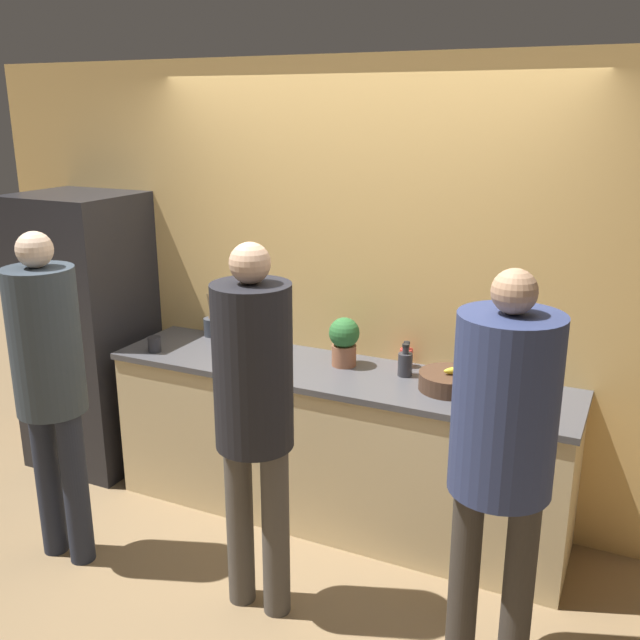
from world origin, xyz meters
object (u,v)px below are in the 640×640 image
object	(u,v)px
person_right	(503,434)
person_left	(49,372)
refrigerator	(88,332)
utensil_crock	(212,326)
potted_plant	(344,340)
bottle_red	(406,357)
person_center	(254,401)
cup_black	(154,344)
bottle_dark	(405,363)
fruit_bowl	(450,381)

from	to	relation	value
person_right	person_left	bearing A→B (deg)	-174.97
refrigerator	utensil_crock	xyz separation A→B (m)	(0.81, 0.25, 0.08)
refrigerator	potted_plant	xyz separation A→B (m)	(1.79, 0.11, 0.17)
bottle_red	person_center	bearing A→B (deg)	-107.32
cup_black	potted_plant	bearing A→B (deg)	13.57
bottle_dark	potted_plant	xyz separation A→B (m)	(-0.37, 0.01, 0.08)
person_left	refrigerator	bearing A→B (deg)	124.03
person_center	cup_black	bearing A→B (deg)	147.53
potted_plant	fruit_bowl	bearing A→B (deg)	-8.67
fruit_bowl	utensil_crock	bearing A→B (deg)	171.71
fruit_bowl	potted_plant	world-z (taller)	potted_plant
bottle_dark	cup_black	xyz separation A→B (m)	(-1.48, -0.26, -0.03)
person_center	utensil_crock	size ratio (longest dim) A/B	6.40
refrigerator	bottle_red	world-z (taller)	refrigerator
person_right	bottle_red	size ratio (longest dim) A/B	11.94
fruit_bowl	person_right	bearing A→B (deg)	-61.38
cup_black	person_left	bearing A→B (deg)	-92.28
person_right	bottle_red	bearing A→B (deg)	126.32
person_right	bottle_dark	size ratio (longest dim) A/B	9.68
fruit_bowl	cup_black	size ratio (longest dim) A/B	3.47
fruit_bowl	utensil_crock	xyz separation A→B (m)	(-1.62, 0.24, 0.02)
fruit_bowl	utensil_crock	world-z (taller)	utensil_crock
refrigerator	person_left	world-z (taller)	refrigerator
refrigerator	person_center	bearing A→B (deg)	-25.82
person_center	bottle_red	xyz separation A→B (m)	(0.34, 1.10, -0.10)
person_center	bottle_red	distance (m)	1.16
utensil_crock	refrigerator	bearing A→B (deg)	-162.78
person_center	person_left	bearing A→B (deg)	-175.44
person_left	bottle_red	xyz separation A→B (m)	(1.48, 1.19, -0.08)
person_right	bottle_dark	bearing A→B (deg)	128.90
refrigerator	bottle_red	bearing A→B (deg)	6.57
utensil_crock	bottle_red	world-z (taller)	utensil_crock
refrigerator	person_left	xyz separation A→B (m)	(0.64, -0.95, 0.15)
person_right	bottle_dark	xyz separation A→B (m)	(-0.69, 0.86, -0.10)
bottle_dark	bottle_red	distance (m)	0.14
person_left	bottle_red	size ratio (longest dim) A/B	11.99
person_right	fruit_bowl	size ratio (longest dim) A/B	5.48
person_left	cup_black	size ratio (longest dim) A/B	19.12
person_center	bottle_dark	size ratio (longest dim) A/B	9.85
person_left	person_right	bearing A→B (deg)	5.03
bottle_dark	cup_black	bearing A→B (deg)	-169.94
fruit_bowl	potted_plant	size ratio (longest dim) A/B	1.14
person_left	person_right	world-z (taller)	person_left
person_center	person_right	xyz separation A→B (m)	(1.08, 0.10, 0.01)
utensil_crock	bottle_red	xyz separation A→B (m)	(1.31, -0.01, -0.01)
fruit_bowl	utensil_crock	size ratio (longest dim) A/B	1.15
utensil_crock	bottle_dark	world-z (taller)	utensil_crock
refrigerator	person_right	size ratio (longest dim) A/B	1.03
refrigerator	bottle_dark	size ratio (longest dim) A/B	9.97
refrigerator	bottle_dark	bearing A→B (deg)	2.83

